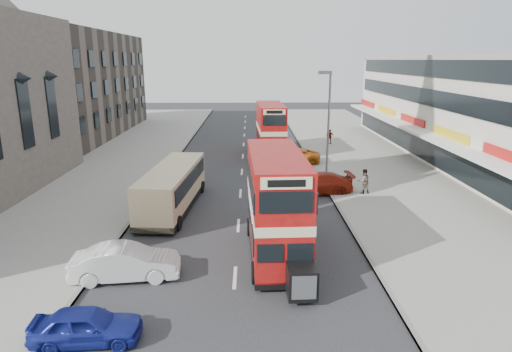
% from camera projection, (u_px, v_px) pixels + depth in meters
% --- Properties ---
extents(ground, '(160.00, 160.00, 0.00)m').
position_uv_depth(ground, '(233.00, 303.00, 16.55)').
color(ground, '#28282B').
rests_on(ground, ground).
extents(road_surface, '(12.00, 90.00, 0.01)m').
position_uv_depth(road_surface, '(242.00, 172.00, 35.87)').
color(road_surface, '#28282B').
rests_on(road_surface, ground).
extents(pavement_right, '(12.00, 90.00, 0.15)m').
position_uv_depth(pavement_right, '(387.00, 170.00, 36.03)').
color(pavement_right, gray).
rests_on(pavement_right, ground).
extents(pavement_left, '(12.00, 90.00, 0.15)m').
position_uv_depth(pavement_left, '(95.00, 172.00, 35.68)').
color(pavement_left, gray).
rests_on(pavement_left, ground).
extents(kerb_left, '(0.20, 90.00, 0.16)m').
position_uv_depth(kerb_left, '(167.00, 171.00, 35.77)').
color(kerb_left, gray).
rests_on(kerb_left, ground).
extents(kerb_right, '(0.20, 90.00, 0.16)m').
position_uv_depth(kerb_right, '(316.00, 171.00, 35.94)').
color(kerb_right, gray).
rests_on(kerb_right, ground).
extents(brick_terrace, '(14.00, 28.00, 12.00)m').
position_uv_depth(brick_terrace, '(57.00, 85.00, 51.40)').
color(brick_terrace, '#66594C').
rests_on(brick_terrace, ground).
extents(commercial_row, '(9.90, 46.20, 9.30)m').
position_uv_depth(commercial_row, '(478.00, 111.00, 36.89)').
color(commercial_row, beige).
rests_on(commercial_row, ground).
extents(street_lamp, '(1.00, 0.20, 8.12)m').
position_uv_depth(street_lamp, '(328.00, 116.00, 32.81)').
color(street_lamp, slate).
rests_on(street_lamp, ground).
extents(bus_main, '(2.64, 8.57, 4.70)m').
position_uv_depth(bus_main, '(276.00, 205.00, 20.07)').
color(bus_main, black).
rests_on(bus_main, ground).
extents(bus_second, '(2.64, 8.57, 4.70)m').
position_uv_depth(bus_second, '(271.00, 129.00, 41.80)').
color(bus_second, black).
rests_on(bus_second, ground).
extents(coach, '(2.99, 9.29, 2.42)m').
position_uv_depth(coach, '(173.00, 186.00, 26.66)').
color(coach, black).
rests_on(coach, ground).
extents(car_left_near, '(3.60, 1.64, 1.20)m').
position_uv_depth(car_left_near, '(87.00, 326.00, 14.13)').
color(car_left_near, navy).
rests_on(car_left_near, ground).
extents(car_left_front, '(4.58, 2.02, 1.46)m').
position_uv_depth(car_left_front, '(126.00, 262.00, 18.23)').
color(car_left_front, silver).
rests_on(car_left_front, ground).
extents(car_right_a, '(5.10, 2.40, 1.44)m').
position_uv_depth(car_right_a, '(316.00, 183.00, 29.91)').
color(car_right_a, maroon).
rests_on(car_right_a, ground).
extents(car_right_b, '(5.05, 2.68, 1.35)m').
position_uv_depth(car_right_b, '(292.00, 156.00, 38.57)').
color(car_right_b, '#CC6114').
rests_on(car_right_b, ground).
extents(pedestrian_near, '(0.71, 0.56, 1.71)m').
position_uv_depth(pedestrian_near, '(364.00, 181.00, 29.45)').
color(pedestrian_near, gray).
rests_on(pedestrian_near, pavement_right).
extents(pedestrian_far, '(0.93, 0.43, 1.55)m').
position_uv_depth(pedestrian_far, '(330.00, 137.00, 46.92)').
color(pedestrian_far, gray).
rests_on(pedestrian_far, pavement_right).
extents(cyclist, '(0.85, 1.96, 2.00)m').
position_uv_depth(cyclist, '(296.00, 170.00, 33.91)').
color(cyclist, gray).
rests_on(cyclist, ground).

